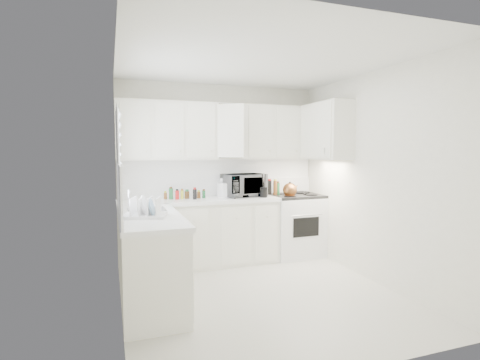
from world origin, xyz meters
name	(u,v)px	position (x,y,z in m)	size (l,w,h in m)	color
floor	(260,294)	(0.00, 0.00, 0.00)	(3.20, 3.20, 0.00)	silver
ceiling	(261,60)	(0.00, 0.00, 2.60)	(3.20, 3.20, 0.00)	white
wall_back	(220,172)	(0.00, 1.60, 1.30)	(3.00, 3.00, 0.00)	white
wall_front	(348,198)	(0.00, -1.60, 1.30)	(3.00, 3.00, 0.00)	white
wall_left	(119,184)	(-1.50, 0.00, 1.30)	(3.20, 3.20, 0.00)	white
wall_right	(373,177)	(1.50, 0.00, 1.30)	(3.20, 3.20, 0.00)	white
window_blinds	(119,158)	(-1.48, 0.35, 1.55)	(0.06, 0.96, 1.06)	white
lower_cabinets_back	(200,234)	(-0.39, 1.30, 0.45)	(2.22, 0.60, 0.90)	white
lower_cabinets_left	(150,261)	(-1.20, 0.20, 0.45)	(0.60, 1.60, 0.90)	white
countertop_back	(200,201)	(-0.39, 1.29, 0.93)	(2.24, 0.64, 0.05)	white
countertop_left	(150,217)	(-1.19, 0.20, 0.93)	(0.64, 1.62, 0.05)	white
backsplash_back	(221,177)	(0.00, 1.59, 1.23)	(2.98, 0.02, 0.55)	white
backsplash_left	(119,190)	(-1.49, 0.20, 1.23)	(0.02, 1.60, 0.55)	white
upper_cabinets_back	(223,159)	(0.00, 1.44, 1.50)	(3.00, 0.33, 0.80)	white
upper_cabinets_right	(325,159)	(1.33, 0.82, 1.50)	(0.33, 0.90, 0.80)	white
sink	(146,199)	(-1.19, 0.55, 1.07)	(0.42, 0.38, 0.30)	gray
stove	(295,217)	(1.11, 1.29, 0.61)	(0.79, 0.65, 1.21)	white
tea_kettle	(290,189)	(0.93, 1.13, 1.06)	(0.26, 0.22, 0.24)	brown
frying_pan	(301,192)	(1.29, 1.45, 0.97)	(0.27, 0.46, 0.04)	black
microwave	(244,183)	(0.29, 1.36, 1.15)	(0.60, 0.33, 0.41)	gray
rice_cooker	(225,189)	(0.01, 1.39, 1.07)	(0.24, 0.24, 0.24)	white
paper_towel	(224,187)	(0.01, 1.46, 1.08)	(0.12, 0.12, 0.27)	white
utensil_crock	(264,185)	(0.52, 1.14, 1.12)	(0.12, 0.12, 0.35)	black
dish_rack	(145,206)	(-1.25, 0.08, 1.07)	(0.42, 0.32, 0.23)	white
spice_left_0	(166,194)	(-0.85, 1.42, 1.02)	(0.06, 0.06, 0.13)	brown
spice_left_1	(172,195)	(-0.78, 1.33, 1.02)	(0.06, 0.06, 0.13)	#246D39
spice_left_2	(176,194)	(-0.70, 1.42, 1.02)	(0.06, 0.06, 0.13)	red
spice_left_3	(183,195)	(-0.62, 1.33, 1.02)	(0.06, 0.06, 0.13)	gold
spice_left_4	(187,194)	(-0.55, 1.42, 1.02)	(0.06, 0.06, 0.13)	#513317
spice_left_5	(193,194)	(-0.47, 1.33, 1.02)	(0.06, 0.06, 0.13)	black
spice_left_6	(197,193)	(-0.40, 1.42, 1.02)	(0.06, 0.06, 0.13)	brown
spice_left_7	(204,194)	(-0.32, 1.33, 1.02)	(0.06, 0.06, 0.13)	#246D39
sauce_right_0	(259,189)	(0.58, 1.46, 1.05)	(0.06, 0.06, 0.19)	red
sauce_right_1	(264,189)	(0.64, 1.40, 1.05)	(0.06, 0.06, 0.19)	gold
sauce_right_2	(266,188)	(0.69, 1.46, 1.05)	(0.06, 0.06, 0.19)	#513317
sauce_right_3	(271,189)	(0.74, 1.40, 1.05)	(0.06, 0.06, 0.19)	black
sauce_right_4	(272,188)	(0.80, 1.46, 1.05)	(0.06, 0.06, 0.19)	brown
sauce_right_5	(277,188)	(0.85, 1.40, 1.05)	(0.06, 0.06, 0.19)	#246D39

